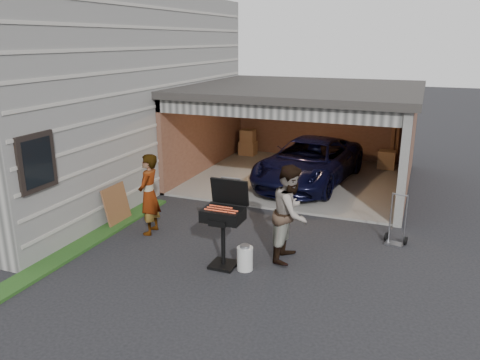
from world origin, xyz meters
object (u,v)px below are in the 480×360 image
object	(u,v)px
minivan	(309,164)
propane_tank	(245,258)
man	(291,213)
hand_truck	(396,234)
plywood_panel	(117,205)
bbq_grill	(224,217)
woman	(149,194)

from	to	relation	value
minivan	propane_tank	bearing A→B (deg)	-81.46
minivan	man	bearing A→B (deg)	-73.80
minivan	hand_truck	xyz separation A→B (m)	(2.74, -3.50, -0.44)
plywood_panel	hand_truck	distance (m)	6.37
propane_tank	hand_truck	distance (m)	3.45
minivan	bbq_grill	bearing A→B (deg)	-85.75
hand_truck	minivan	bearing A→B (deg)	139.20
woman	propane_tank	xyz separation A→B (m)	(2.62, -0.87, -0.69)
man	plywood_panel	size ratio (longest dim) A/B	2.08
propane_tank	hand_truck	size ratio (longest dim) A/B	0.41
woman	propane_tank	distance (m)	2.85
minivan	woman	xyz separation A→B (m)	(-2.46, -4.91, 0.26)
man	propane_tank	distance (m)	1.26
propane_tank	plywood_panel	size ratio (longest dim) A/B	0.49
minivan	woman	world-z (taller)	woman
plywood_panel	woman	bearing A→B (deg)	-11.15
woman	hand_truck	xyz separation A→B (m)	(5.20, 1.41, -0.70)
bbq_grill	propane_tank	world-z (taller)	bbq_grill
plywood_panel	man	bearing A→B (deg)	-4.01
bbq_grill	hand_truck	distance (m)	3.86
minivan	propane_tank	world-z (taller)	minivan
minivan	plywood_panel	world-z (taller)	minivan
bbq_grill	plywood_panel	world-z (taller)	bbq_grill
minivan	woman	distance (m)	5.50
propane_tank	bbq_grill	bearing A→B (deg)	178.57
propane_tank	woman	bearing A→B (deg)	161.58
man	bbq_grill	xyz separation A→B (m)	(-1.09, -0.77, 0.03)
woman	hand_truck	bearing A→B (deg)	96.67
bbq_grill	hand_truck	size ratio (longest dim) A/B	1.50
propane_tank	hand_truck	xyz separation A→B (m)	(2.58, 2.29, -0.01)
propane_tank	plywood_panel	bearing A→B (deg)	163.61
man	hand_truck	size ratio (longest dim) A/B	1.73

